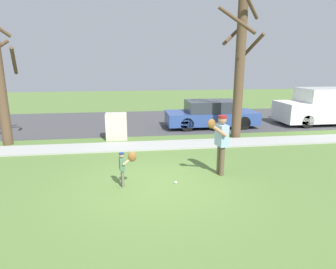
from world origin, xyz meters
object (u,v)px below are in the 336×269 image
(baseball, at_px, (176,182))
(person_child, at_px, (125,163))
(utility_cabinet, at_px, (116,126))
(street_tree_near, at_px, (240,64))
(person_adult, at_px, (221,138))
(parked_van_white, at_px, (325,107))
(parked_wagon_blue, at_px, (211,114))

(baseball, bearing_deg, person_child, -179.21)
(person_child, bearing_deg, utility_cabinet, 84.84)
(street_tree_near, bearing_deg, baseball, -126.70)
(person_adult, height_order, street_tree_near, street_tree_near)
(person_child, height_order, parked_van_white, parked_van_white)
(utility_cabinet, relative_size, street_tree_near, 0.19)
(baseball, bearing_deg, parked_wagon_blue, 66.52)
(person_adult, xyz_separation_m, parked_wagon_blue, (1.56, 6.24, -0.42))
(person_child, relative_size, street_tree_near, 0.17)
(baseball, xyz_separation_m, parked_wagon_blue, (2.91, 6.70, 0.62))
(person_adult, height_order, person_child, person_adult)
(street_tree_near, bearing_deg, person_adult, -116.69)
(baseball, bearing_deg, person_adult, 19.14)
(utility_cabinet, bearing_deg, parked_wagon_blue, 20.85)
(parked_van_white, bearing_deg, person_child, 32.71)
(street_tree_near, bearing_deg, person_child, -135.73)
(person_child, relative_size, parked_van_white, 0.19)
(person_adult, bearing_deg, street_tree_near, -126.51)
(street_tree_near, relative_size, parked_van_white, 1.17)
(person_child, bearing_deg, street_tree_near, 34.45)
(person_adult, relative_size, street_tree_near, 0.30)
(utility_cabinet, bearing_deg, person_child, -85.34)
(person_adult, relative_size, utility_cabinet, 1.56)
(utility_cabinet, distance_m, street_tree_near, 5.74)
(street_tree_near, bearing_deg, parked_wagon_blue, 103.62)
(person_adult, xyz_separation_m, person_child, (-2.66, -0.49, -0.44))
(parked_wagon_blue, bearing_deg, person_child, 57.89)
(person_adult, xyz_separation_m, baseball, (-1.35, -0.47, -1.04))
(parked_van_white, bearing_deg, parked_wagon_blue, -0.44)
(person_child, distance_m, utility_cabinet, 4.98)
(street_tree_near, distance_m, parked_wagon_blue, 3.26)
(utility_cabinet, bearing_deg, street_tree_near, -3.89)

